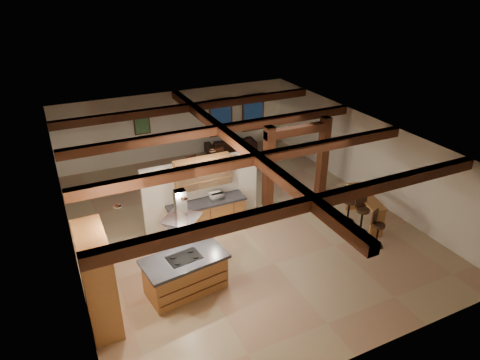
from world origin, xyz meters
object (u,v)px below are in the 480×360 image
object	(u,v)px
dining_table	(213,173)
sofa	(231,145)
bar_counter	(365,205)
kitchen_island	(185,274)

from	to	relation	value
dining_table	sofa	bearing A→B (deg)	66.70
dining_table	bar_counter	xyz separation A→B (m)	(3.26, -4.89, 0.35)
kitchen_island	sofa	bearing A→B (deg)	58.51
kitchen_island	dining_table	distance (m)	6.26
kitchen_island	sofa	size ratio (longest dim) A/B	0.98
sofa	bar_counter	bearing A→B (deg)	106.98
kitchen_island	dining_table	size ratio (longest dim) A/B	1.21
dining_table	bar_counter	world-z (taller)	bar_counter
kitchen_island	bar_counter	distance (m)	6.29
dining_table	bar_counter	distance (m)	5.89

